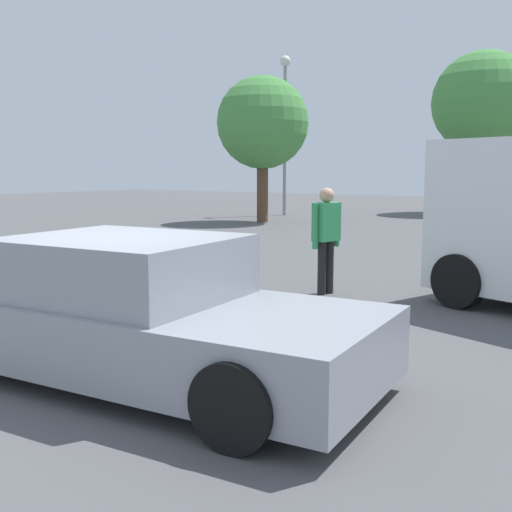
# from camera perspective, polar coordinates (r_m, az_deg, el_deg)

# --- Properties ---
(ground_plane) EXTENTS (80.00, 80.00, 0.00)m
(ground_plane) POSITION_cam_1_polar(r_m,az_deg,el_deg) (6.21, -13.03, -10.10)
(ground_plane) COLOR #515154
(sedan_foreground) EXTENTS (4.76, 2.26, 1.30)m
(sedan_foreground) POSITION_cam_1_polar(r_m,az_deg,el_deg) (5.82, -11.47, -5.19)
(sedan_foreground) COLOR gray
(sedan_foreground) RESTS_ON ground_plane
(pedestrian) EXTENTS (0.34, 0.55, 1.63)m
(pedestrian) POSITION_cam_1_polar(r_m,az_deg,el_deg) (9.52, 6.48, 2.26)
(pedestrian) COLOR black
(pedestrian) RESTS_ON ground_plane
(light_post_near) EXTENTS (0.44, 0.44, 6.55)m
(light_post_near) POSITION_cam_1_polar(r_m,az_deg,el_deg) (26.37, 2.68, 13.42)
(light_post_near) COLOR gray
(light_post_near) RESTS_ON ground_plane
(tree_back_left) EXTENTS (3.32, 3.32, 5.25)m
(tree_back_left) POSITION_cam_1_polar(r_m,az_deg,el_deg) (22.77, 0.61, 12.12)
(tree_back_left) COLOR brown
(tree_back_left) RESTS_ON ground_plane
(tree_back_right) EXTENTS (4.37, 4.37, 6.99)m
(tree_back_right) POSITION_cam_1_polar(r_m,az_deg,el_deg) (29.19, 20.18, 13.12)
(tree_back_right) COLOR brown
(tree_back_right) RESTS_ON ground_plane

